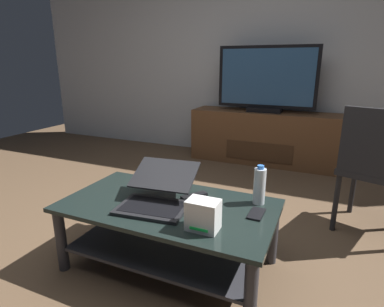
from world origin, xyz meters
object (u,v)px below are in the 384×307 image
Objects in this scene: media_cabinet at (263,137)px; television at (266,81)px; cell_phone at (256,214)px; water_bottle_near at (259,186)px; coffee_table at (169,223)px; dining_chair at (377,166)px; laptop at (158,194)px; tv_remote at (194,196)px; router_box at (203,215)px.

media_cabinet is 1.52× the size of television.
cell_phone is at bearing -79.51° from television.
cell_phone is (0.02, -0.14, -0.10)m from water_bottle_near.
coffee_table is 1.42m from dining_chair.
dining_chair is 1.89× the size of laptop.
water_bottle_near is at bearing 24.69° from coffee_table.
tv_remote is at bearing 171.32° from cell_phone.
water_bottle_near reaches higher than laptop.
laptop is at bearing -155.42° from water_bottle_near.
cell_phone is (0.40, -2.14, -0.56)m from television.
dining_chair is 1.02m from cell_phone.
tv_remote is (0.15, 0.16, -0.05)m from laptop.
television reaches higher than cell_phone.
laptop reaches higher than cell_phone.
cell_phone is (-0.62, -0.80, -0.10)m from dining_chair.
tv_remote is (0.10, 0.14, 0.13)m from coffee_table.
dining_chair is at bearing 46.20° from water_bottle_near.
coffee_table is at bearing -170.58° from cell_phone.
media_cabinet is 0.66m from television.
dining_chair is at bearing 53.65° from cell_phone.
router_box is (0.28, -0.18, 0.20)m from coffee_table.
router_box reaches higher than tv_remote.
tv_remote is (-1.00, -0.74, -0.09)m from dining_chair.
coffee_table is at bearing -141.41° from dining_chair.
dining_chair is at bearing -53.34° from media_cabinet.
media_cabinet is 11.21× the size of router_box.
tv_remote reaches higher than cell_phone.
router_box is (0.33, -0.15, 0.01)m from laptop.
dining_chair is 1.33m from router_box.
tv_remote is (-0.36, -0.08, -0.09)m from water_bottle_near.
laptop is 0.37m from router_box.
tv_remote is (0.02, -2.10, 0.10)m from media_cabinet.
dining_chair is (1.10, 0.87, 0.23)m from coffee_table.
router_box is at bearing -127.84° from cell_phone.
water_bottle_near is (0.18, 0.39, 0.03)m from router_box.
media_cabinet reaches higher than router_box.
cell_phone reaches higher than coffee_table.
router_box is (0.20, -2.41, 0.17)m from media_cabinet.
cell_phone is (0.48, 0.07, 0.13)m from coffee_table.
cell_phone is at bearing -81.84° from water_bottle_near.
laptop is 3.13× the size of router_box.
television is 2.29m from laptop.
dining_chair is 0.92m from water_bottle_near.
cell_phone is (0.53, 0.09, -0.06)m from laptop.
water_bottle_near is (0.38, -2.02, 0.20)m from media_cabinet.
television is 4.96× the size of water_bottle_near.
water_bottle_near is at bearing 99.24° from cell_phone.
water_bottle_near is at bearing 24.58° from laptop.
cell_phone is at bearing -127.43° from dining_chair.
tv_remote is at bearing 46.12° from laptop.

